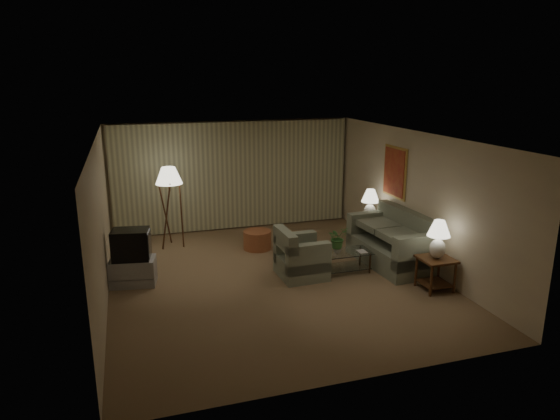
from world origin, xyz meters
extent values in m
plane|color=brown|center=(0.00, 0.00, 0.00)|extent=(7.00, 7.00, 0.00)
cube|color=#C7B399|center=(0.00, 3.50, 1.35)|extent=(6.00, 0.04, 2.70)
cube|color=#C7B399|center=(-3.00, 0.00, 1.35)|extent=(0.04, 7.00, 2.70)
cube|color=#C7B399|center=(3.00, 0.00, 1.35)|extent=(0.04, 7.00, 2.70)
cube|color=white|center=(0.00, 0.00, 2.70)|extent=(6.00, 7.00, 0.04)
cube|color=beige|center=(0.00, 3.42, 1.35)|extent=(5.85, 0.12, 2.65)
cube|color=gold|center=(2.98, 0.80, 1.75)|extent=(0.03, 0.90, 1.10)
cube|color=maroon|center=(2.95, 0.80, 1.75)|extent=(0.02, 0.80, 1.00)
cube|color=gray|center=(2.50, -0.01, 0.23)|extent=(2.09, 1.23, 0.46)
cube|color=gray|center=(0.56, -0.06, 0.20)|extent=(0.96, 0.91, 0.40)
cube|color=#3B1F10|center=(2.65, -1.36, 0.58)|extent=(0.58, 0.58, 0.04)
cube|color=#3B1F10|center=(2.65, -1.36, 0.12)|extent=(0.49, 0.49, 0.02)
cylinder|color=#3B1F10|center=(2.41, -1.60, 0.28)|extent=(0.05, 0.05, 0.56)
cylinder|color=#3B1F10|center=(2.41, -1.12, 0.28)|extent=(0.05, 0.05, 0.56)
cylinder|color=#3B1F10|center=(2.89, -1.60, 0.28)|extent=(0.05, 0.05, 0.56)
cylinder|color=#3B1F10|center=(2.89, -1.12, 0.28)|extent=(0.05, 0.05, 0.56)
cube|color=#3B1F10|center=(2.65, 1.24, 0.58)|extent=(0.50, 0.42, 0.04)
cube|color=#3B1F10|center=(2.65, 1.24, 0.12)|extent=(0.43, 0.36, 0.02)
cylinder|color=#3B1F10|center=(2.45, 1.08, 0.28)|extent=(0.05, 0.05, 0.56)
cylinder|color=#3B1F10|center=(2.45, 1.40, 0.28)|extent=(0.05, 0.05, 0.56)
cylinder|color=#3B1F10|center=(2.85, 1.08, 0.28)|extent=(0.05, 0.05, 0.56)
cylinder|color=#3B1F10|center=(2.85, 1.40, 0.28)|extent=(0.05, 0.05, 0.56)
ellipsoid|color=silver|center=(2.65, -1.36, 0.78)|extent=(0.28, 0.28, 0.36)
cylinder|color=silver|center=(2.65, -1.36, 1.00)|extent=(0.03, 0.03, 0.08)
cone|color=silver|center=(2.65, -1.36, 1.16)|extent=(0.41, 0.41, 0.28)
ellipsoid|color=silver|center=(2.65, 1.24, 0.78)|extent=(0.28, 0.28, 0.35)
cylinder|color=silver|center=(2.65, 1.24, 0.99)|extent=(0.03, 0.03, 0.08)
cone|color=silver|center=(2.65, 1.24, 1.15)|extent=(0.40, 0.40, 0.28)
cube|color=silver|center=(1.43, -0.11, 0.41)|extent=(1.05, 0.57, 0.02)
cube|color=silver|center=(1.43, -0.11, 0.10)|extent=(0.98, 0.50, 0.01)
cylinder|color=#442F1B|center=(0.97, -0.33, 0.20)|extent=(0.04, 0.04, 0.40)
cylinder|color=#442F1B|center=(0.97, 0.10, 0.20)|extent=(0.04, 0.04, 0.40)
cylinder|color=#442F1B|center=(1.88, -0.33, 0.20)|extent=(0.04, 0.04, 0.40)
cylinder|color=#442F1B|center=(1.88, 0.10, 0.20)|extent=(0.04, 0.04, 0.40)
cube|color=#9B9B9E|center=(-2.55, 0.49, 0.25)|extent=(0.98, 0.77, 0.50)
cube|color=black|center=(-2.55, 0.49, 0.78)|extent=(0.80, 0.68, 0.56)
cylinder|color=#3B1F10|center=(-1.65, 2.44, 1.43)|extent=(0.04, 0.04, 0.26)
cone|color=silver|center=(-1.65, 2.44, 1.64)|extent=(0.59, 0.59, 0.37)
cylinder|color=#AB6339|center=(0.15, 1.72, 0.21)|extent=(0.81, 0.81, 0.41)
imported|color=white|center=(1.28, -0.11, 0.49)|extent=(0.18, 0.18, 0.15)
imported|color=#407C37|center=(1.28, -0.11, 0.78)|extent=(0.46, 0.42, 0.43)
imported|color=olive|center=(1.68, -0.21, 0.42)|extent=(0.17, 0.22, 0.02)
camera|label=1|loc=(-2.50, -8.52, 3.75)|focal=32.00mm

